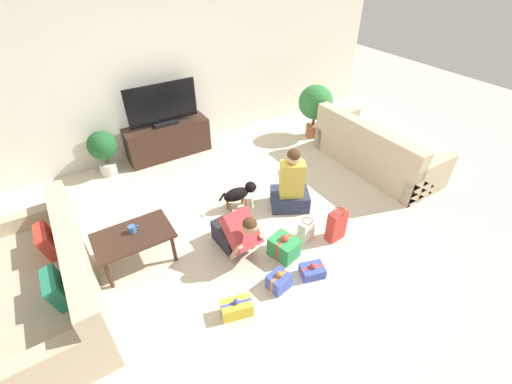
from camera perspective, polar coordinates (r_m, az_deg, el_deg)
ground_plane at (r=4.62m, az=-0.05°, el=-5.32°), size 16.00×16.00×0.00m
wall_back at (r=6.08m, az=-14.04°, el=18.74°), size 8.40×0.06×2.60m
sofa_left at (r=4.12m, az=-30.88°, el=-13.14°), size 0.90×2.07×0.83m
sofa_right at (r=5.91m, az=19.22°, el=6.37°), size 0.90×2.07×0.83m
coffee_table at (r=4.12m, az=-19.74°, el=-7.27°), size 0.86×0.54×0.43m
tv_console at (r=6.13m, az=-14.43°, el=8.45°), size 1.40×0.44×0.58m
tv at (r=5.88m, az=-15.33°, el=13.55°), size 1.16×0.20×0.69m
potted_plant_back_left at (r=5.84m, az=-24.13°, el=6.60°), size 0.44×0.44×0.74m
potted_plant_corner_right at (r=6.50m, az=9.87°, el=14.25°), size 0.62×0.62×0.99m
person_kneeling at (r=4.05m, az=-3.22°, el=-6.79°), size 0.36×0.76×0.74m
person_sitting at (r=4.70m, az=5.83°, el=0.82°), size 0.65×0.62×0.96m
dog at (r=4.75m, az=-2.69°, el=-0.19°), size 0.59×0.19×0.37m
gift_box_a at (r=3.66m, az=-3.26°, el=-18.72°), size 0.35×0.25×0.23m
gift_box_b at (r=3.86m, az=3.84°, el=-14.59°), size 0.26×0.24×0.24m
gift_box_c at (r=4.14m, az=4.69°, el=-9.14°), size 0.34×0.38×0.32m
gift_box_d at (r=4.03m, az=9.38°, el=-12.82°), size 0.31×0.27×0.18m
gift_bag_a at (r=4.39m, az=13.27°, el=-5.41°), size 0.25×0.16×0.45m
gift_bag_b at (r=4.36m, az=8.37°, el=-6.28°), size 0.23×0.17×0.31m
mug at (r=4.09m, az=-19.92°, el=-5.84°), size 0.12×0.08×0.09m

